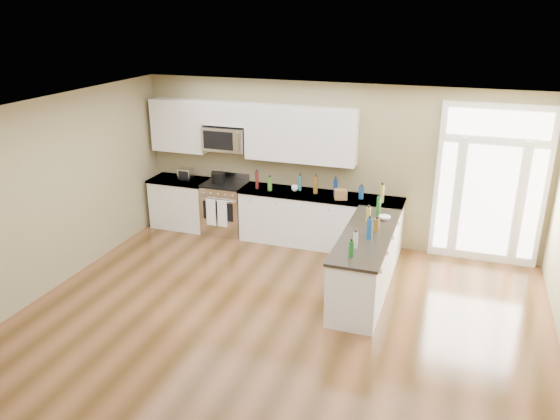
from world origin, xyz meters
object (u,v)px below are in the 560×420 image
(peninsula_cabinet, at_px, (365,265))
(kitchen_range, at_px, (225,208))
(stockpot, at_px, (218,177))
(toaster_oven, at_px, (186,174))

(peninsula_cabinet, height_order, kitchen_range, kitchen_range)
(peninsula_cabinet, bearing_deg, stockpot, 153.96)
(kitchen_range, relative_size, stockpot, 4.22)
(peninsula_cabinet, height_order, toaster_oven, toaster_oven)
(stockpot, height_order, toaster_oven, toaster_oven)
(peninsula_cabinet, xyz_separation_m, stockpot, (-3.02, 1.47, 0.61))
(stockpot, relative_size, toaster_oven, 1.02)
(kitchen_range, distance_m, stockpot, 0.58)
(peninsula_cabinet, distance_m, kitchen_range, 3.23)
(toaster_oven, bearing_deg, peninsula_cabinet, -20.23)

